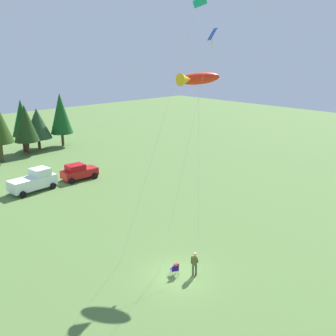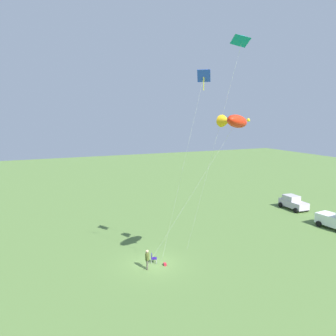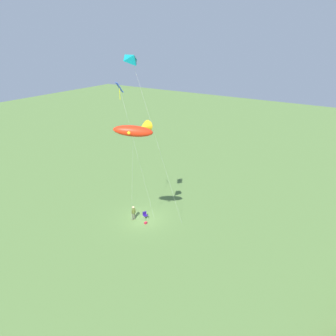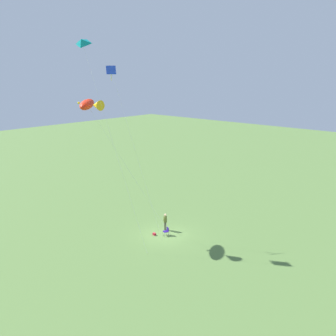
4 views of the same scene
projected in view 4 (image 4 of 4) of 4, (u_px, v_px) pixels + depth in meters
The scene contains 7 objects.
ground_plane at pixel (166, 234), 38.72m from camera, with size 160.00×160.00×0.00m, color #547639.
person_kite_flyer at pixel (165, 221), 39.56m from camera, with size 0.56×0.46×1.74m.
folding_chair at pixel (166, 231), 38.40m from camera, with size 0.64×0.64×0.82m.
backpack_on_grass at pixel (154, 234), 38.52m from camera, with size 0.32×0.22×0.22m, color #B02130.
kite_large_fish at pixel (89, 105), 36.48m from camera, with size 6.74×6.85×13.25m.
kite_delta_teal at pixel (81, 42), 35.10m from camera, with size 8.57×1.22×18.66m.
kite_diamond_blue at pixel (113, 78), 36.87m from camera, with size 6.18×1.35×16.17m.
Camera 4 is at (-24.21, 26.69, 15.63)m, focal length 42.00 mm.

